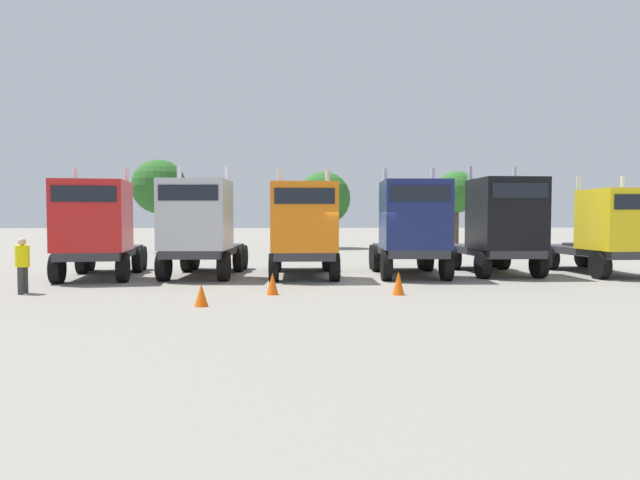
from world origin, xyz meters
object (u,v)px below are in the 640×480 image
semi_truck_navy (412,227)px  traffic_cone_mid (272,284)px  semi_truck_black (500,225)px  traffic_cone_near (201,295)px  semi_truck_yellow (610,231)px  traffic_cone_far (398,283)px  semi_truck_orange (304,230)px  semi_truck_silver (200,228)px  visitor_in_hivis (22,262)px  semi_truck_red (97,228)px

semi_truck_navy → traffic_cone_mid: size_ratio=8.90×
semi_truck_navy → semi_truck_black: semi_truck_black is taller
traffic_cone_near → traffic_cone_mid: traffic_cone_mid is taller
semi_truck_yellow → traffic_cone_mid: (-13.24, -4.56, -1.45)m
semi_truck_black → traffic_cone_far: bearing=-45.2°
semi_truck_black → traffic_cone_mid: semi_truck_black is taller
semi_truck_orange → traffic_cone_far: bearing=30.7°
semi_truck_silver → traffic_cone_near: 6.99m
semi_truck_orange → semi_truck_yellow: (12.19, 0.18, -0.07)m
semi_truck_yellow → visitor_in_hivis: bearing=-80.8°
semi_truck_black → traffic_cone_far: semi_truck_black is taller
semi_truck_black → semi_truck_yellow: 4.32m
semi_truck_silver → visitor_in_hivis: semi_truck_silver is taller
traffic_cone_mid → traffic_cone_far: bearing=-3.9°
traffic_cone_near → traffic_cone_mid: (1.79, 2.03, 0.03)m
semi_truck_black → traffic_cone_far: size_ratio=8.12×
semi_truck_yellow → traffic_cone_mid: semi_truck_yellow is taller
traffic_cone_mid → semi_truck_yellow: bearing=19.0°
traffic_cone_near → semi_truck_yellow: bearing=23.7°
semi_truck_black → traffic_cone_far: 7.53m
semi_truck_orange → traffic_cone_far: semi_truck_orange is taller
semi_truck_black → semi_truck_silver: bearing=-89.0°
semi_truck_navy → traffic_cone_near: 9.65m
semi_truck_orange → traffic_cone_near: (-2.84, -6.42, -1.55)m
semi_truck_orange → visitor_in_hivis: (-8.62, -3.79, -0.87)m
semi_truck_orange → visitor_in_hivis: 9.46m
visitor_in_hivis → traffic_cone_far: 11.39m
traffic_cone_far → semi_truck_silver: bearing=143.5°
visitor_in_hivis → semi_truck_silver: bearing=-136.8°
semi_truck_red → semi_truck_silver: size_ratio=1.03×
semi_truck_red → semi_truck_yellow: semi_truck_red is taller
traffic_cone_far → visitor_in_hivis: bearing=175.7°
semi_truck_black → traffic_cone_far: (-5.18, -5.21, -1.66)m
visitor_in_hivis → semi_truck_orange: bearing=-154.3°
semi_truck_yellow → traffic_cone_near: (-15.03, -6.60, -1.48)m
semi_truck_navy → visitor_in_hivis: semi_truck_navy is taller
semi_truck_red → visitor_in_hivis: bearing=-20.3°
semi_truck_orange → semi_truck_yellow: bearing=91.2°
semi_truck_navy → traffic_cone_mid: 7.01m
semi_truck_red → traffic_cone_mid: bearing=49.7°
semi_truck_yellow → visitor_in_hivis: size_ratio=3.58×
semi_truck_red → traffic_cone_far: semi_truck_red is taller
semi_truck_black → traffic_cone_mid: 10.37m
semi_truck_yellow → traffic_cone_far: 10.73m
semi_truck_navy → visitor_in_hivis: 13.37m
semi_truck_silver → semi_truck_orange: bearing=89.6°
semi_truck_red → visitor_in_hivis: (-0.90, -3.79, -0.94)m
semi_truck_orange → visitor_in_hivis: semi_truck_orange is taller
semi_truck_navy → visitor_in_hivis: bearing=-70.4°
semi_truck_silver → semi_truck_navy: bearing=91.7°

